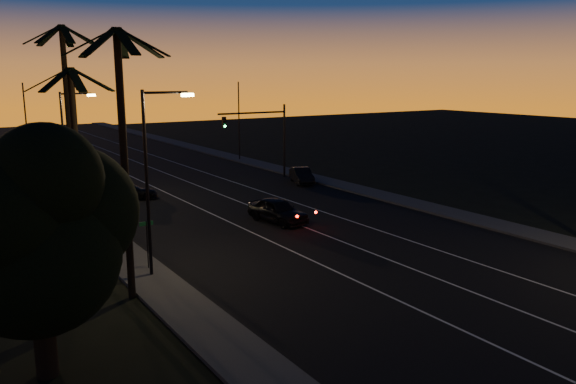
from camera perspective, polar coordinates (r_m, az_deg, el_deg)
road at (r=41.49m, az=-3.97°, el=-1.71°), size 20.00×170.00×0.01m
sidewalk_left at (r=37.52m, az=-19.11°, el=-3.67°), size 2.40×170.00×0.16m
sidewalk_right at (r=47.79m, az=7.84°, el=0.08°), size 2.40×170.00×0.16m
lane_stripe_left at (r=40.17m, az=-7.71°, el=-2.23°), size 0.12×160.00×0.01m
lane_stripe_mid at (r=41.73m, az=-3.37°, el=-1.61°), size 0.12×160.00×0.01m
lane_stripe_right at (r=43.52m, az=0.64°, el=-1.04°), size 0.12×160.00×0.01m
bushy_tree at (r=19.01m, az=-23.83°, el=-3.34°), size 6.30×5.30×8.30m
palm_near at (r=24.47m, az=-16.43°, el=5.30°), size 4.25×4.16×11.53m
palm_mid at (r=30.19m, az=-20.75°, el=4.57°), size 4.25×4.16×10.03m
palm_far at (r=36.14m, az=-21.45°, el=7.74°), size 4.25×4.16×12.53m
streetlight_left_near at (r=27.16m, az=-13.61°, el=2.31°), size 2.55×0.26×9.00m
streetlight_left_far at (r=44.45m, az=-21.44°, el=5.02°), size 2.55×0.26×8.50m
street_sign at (r=28.85m, az=-14.12°, el=-4.65°), size 0.70×0.06×2.60m
signal_mast at (r=52.81m, az=-2.55°, el=6.43°), size 7.10×0.41×7.00m
signal_post at (r=46.89m, az=-20.33°, el=2.72°), size 0.28×0.37×4.20m
far_pole_left at (r=61.14m, az=-25.01°, el=5.80°), size 0.14×0.14×9.00m
far_pole_right at (r=65.16m, az=-5.00°, el=7.14°), size 0.14×0.14×9.00m
lead_car at (r=37.46m, az=-1.06°, el=-1.88°), size 2.58×5.47×1.61m
right_car at (r=51.24m, az=1.39°, el=1.69°), size 2.91×4.51×1.40m
cross_car at (r=46.11m, az=-15.77°, el=0.02°), size 4.59×3.01×1.24m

